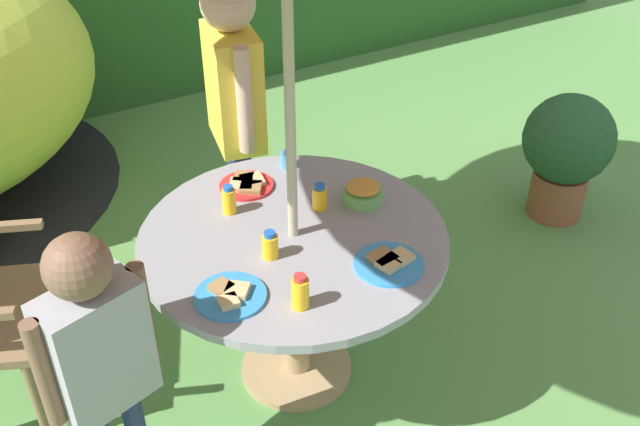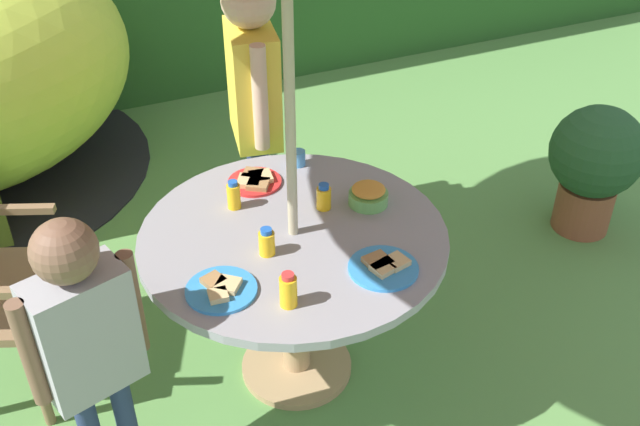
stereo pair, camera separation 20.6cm
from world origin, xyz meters
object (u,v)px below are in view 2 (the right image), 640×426
garden_table (294,262)px  plate_mid_left (255,181)px  plate_mid_right (384,267)px  snack_bowl (368,195)px  cup_near (298,158)px  child_in_yellow_shirt (253,85)px  plate_center_front (221,289)px  juice_bottle_near_right (288,290)px  child_in_grey_shirt (85,333)px  juice_bottle_far_right (267,242)px  juice_bottle_near_left (234,195)px  potted_plant (595,162)px  juice_bottle_far_left (324,197)px

garden_table → plate_mid_left: bearing=91.7°
plate_mid_left → plate_mid_right: bearing=-73.0°
snack_bowl → cup_near: snack_bowl is taller
child_in_yellow_shirt → plate_center_front: 1.20m
plate_center_front → juice_bottle_near_right: size_ratio=1.88×
child_in_grey_shirt → juice_bottle_far_right: 0.67m
garden_table → juice_bottle_near_left: size_ratio=9.64×
potted_plant → juice_bottle_near_right: 2.06m
plate_center_front → cup_near: 0.83m
juice_bottle_near_left → juice_bottle_far_left: size_ratio=1.11×
potted_plant → cup_near: 1.59m
plate_center_front → child_in_yellow_shirt: bearing=64.4°
child_in_grey_shirt → child_in_yellow_shirt: bearing=32.7°
plate_mid_left → juice_bottle_far_left: 0.32m
child_in_yellow_shirt → plate_mid_right: (0.02, -1.19, -0.17)m
child_in_yellow_shirt → juice_bottle_near_left: bearing=-15.2°
child_in_grey_shirt → juice_bottle_far_right: child_in_grey_shirt is taller
juice_bottle_near_left → juice_bottle_far_right: (0.01, -0.32, -0.01)m
cup_near → snack_bowl: bearing=-70.6°
potted_plant → juice_bottle_near_left: bearing=-178.0°
potted_plant → plate_mid_left: 1.79m
potted_plant → snack_bowl: size_ratio=4.54×
garden_table → child_in_grey_shirt: (-0.78, -0.23, 0.15)m
child_in_yellow_shirt → juice_bottle_near_left: 0.72m
child_in_yellow_shirt → plate_mid_left: (-0.19, -0.51, -0.16)m
potted_plant → cup_near: bearing=175.5°
garden_table → juice_bottle_far_right: 0.24m
plate_mid_left → juice_bottle_near_right: (-0.15, -0.72, 0.04)m
juice_bottle_far_left → juice_bottle_far_right: same height
plate_mid_left → juice_bottle_near_right: size_ratio=1.71×
garden_table → snack_bowl: 0.38m
snack_bowl → garden_table: bearing=-170.8°
garden_table → potted_plant: size_ratio=1.63×
snack_bowl → juice_bottle_near_left: bearing=158.4°
child_in_yellow_shirt → snack_bowl: (0.16, -0.82, -0.14)m
plate_mid_left → garden_table: bearing=-88.3°
garden_table → child_in_yellow_shirt: (0.18, 0.87, 0.31)m
potted_plant → child_in_grey_shirt: 2.61m
juice_bottle_near_left → garden_table: bearing=-59.9°
snack_bowl → juice_bottle_near_left: size_ratio=1.30×
snack_bowl → plate_mid_left: size_ratio=0.71×
juice_bottle_far_left → juice_bottle_near_left: bearing=154.9°
child_in_yellow_shirt → snack_bowl: child_in_yellow_shirt is taller
potted_plant → plate_center_front: (-2.09, -0.51, 0.32)m
child_in_grey_shirt → juice_bottle_far_left: bearing=2.7°
child_in_grey_shirt → potted_plant: bearing=-4.5°
child_in_yellow_shirt → juice_bottle_near_right: size_ratio=10.95×
potted_plant → juice_bottle_far_left: bearing=-172.5°
child_in_yellow_shirt → juice_bottle_near_left: size_ratio=11.81×
cup_near → juice_bottle_far_left: bearing=-96.2°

